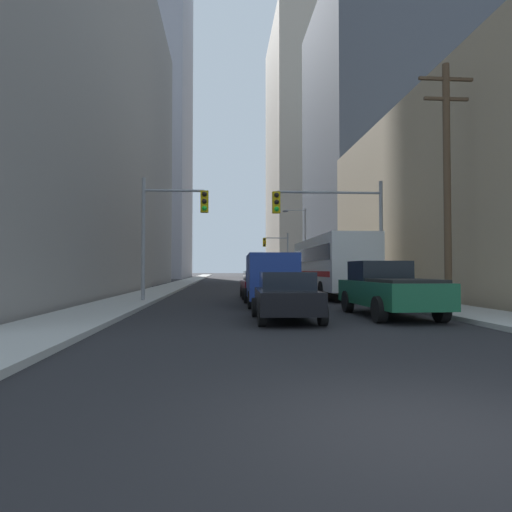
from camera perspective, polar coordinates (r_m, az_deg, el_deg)
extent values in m
plane|color=black|center=(5.04, 21.21, -20.07)|extent=(400.00, 400.00, 0.00)
cube|color=#9E9E99|center=(54.54, -8.93, -3.27)|extent=(2.63, 160.00, 0.15)
cube|color=#9E9E99|center=(55.02, 4.78, -3.27)|extent=(2.63, 160.00, 0.15)
cube|color=silver|center=(27.34, 9.23, -0.93)|extent=(2.57, 11.52, 2.90)
cube|color=black|center=(27.09, 6.63, 0.17)|extent=(0.09, 10.58, 0.80)
cube|color=red|center=(27.07, 6.64, -2.16)|extent=(0.08, 10.58, 0.28)
cylinder|color=black|center=(31.07, 5.40, -3.71)|extent=(0.32, 1.00, 1.00)
cylinder|color=black|center=(31.54, 9.63, -3.66)|extent=(0.32, 1.00, 1.00)
cylinder|color=black|center=(23.96, 8.30, -4.30)|extent=(0.32, 1.00, 1.00)
cylinder|color=black|center=(24.57, 13.67, -4.21)|extent=(0.32, 1.00, 1.00)
cube|color=#195938|center=(16.14, 16.28, -4.46)|extent=(2.13, 5.45, 0.80)
cube|color=black|center=(17.03, 15.11, -1.80)|extent=(1.84, 1.84, 0.70)
cube|color=black|center=(14.86, 18.08, -2.95)|extent=(1.82, 2.42, 0.10)
cylinder|color=black|center=(17.51, 11.34, -5.59)|extent=(0.28, 0.80, 0.80)
cylinder|color=black|center=(18.11, 17.23, -5.41)|extent=(0.28, 0.80, 0.80)
cylinder|color=black|center=(14.21, 15.09, -6.47)|extent=(0.28, 0.80, 0.80)
cylinder|color=black|center=(14.96, 22.09, -6.17)|extent=(0.28, 0.80, 0.80)
cube|color=navy|center=(20.20, 1.80, -2.51)|extent=(2.14, 5.25, 1.90)
cube|color=black|center=(22.79, 1.12, -1.37)|extent=(1.76, 0.07, 0.60)
cylinder|color=black|center=(21.82, -1.17, -4.94)|extent=(0.24, 0.72, 0.72)
cylinder|color=black|center=(22.00, 3.84, -4.91)|extent=(0.24, 0.72, 0.72)
cylinder|color=black|center=(18.50, -0.63, -5.53)|extent=(0.24, 0.72, 0.72)
cylinder|color=black|center=(18.72, 5.27, -5.48)|extent=(0.24, 0.72, 0.72)
cube|color=black|center=(14.33, 3.74, -5.50)|extent=(1.94, 4.26, 0.65)
cube|color=black|center=(14.16, 3.82, -3.12)|extent=(1.65, 1.95, 0.55)
cylinder|color=black|center=(15.60, -0.10, -6.39)|extent=(0.22, 0.64, 0.64)
cylinder|color=black|center=(15.82, 6.19, -6.32)|extent=(0.22, 0.64, 0.64)
cylinder|color=black|center=(12.93, 0.75, -7.37)|extent=(0.22, 0.64, 0.64)
cylinder|color=black|center=(13.19, 8.31, -7.24)|extent=(0.22, 0.64, 0.64)
cube|color=maroon|center=(25.63, 0.31, -3.82)|extent=(1.87, 4.23, 0.65)
cube|color=black|center=(25.47, 0.34, -2.49)|extent=(1.62, 1.93, 0.55)
cylinder|color=black|center=(26.94, -1.75, -4.41)|extent=(0.22, 0.64, 0.64)
cylinder|color=black|center=(27.07, 1.92, -4.40)|extent=(0.22, 0.64, 0.64)
cylinder|color=black|center=(24.25, -1.48, -4.71)|extent=(0.22, 0.64, 0.64)
cylinder|color=black|center=(24.40, 2.59, -4.69)|extent=(0.22, 0.64, 0.64)
cube|color=#C6B793|center=(37.43, 4.35, -3.15)|extent=(1.91, 4.24, 0.65)
cube|color=black|center=(37.27, 4.38, -2.23)|extent=(1.63, 1.94, 0.55)
cylinder|color=black|center=(38.65, 2.78, -3.58)|extent=(0.22, 0.64, 0.64)
cylinder|color=black|center=(38.90, 5.31, -3.57)|extent=(0.22, 0.64, 0.64)
cylinder|color=black|center=(35.99, 3.30, -3.72)|extent=(0.22, 0.64, 0.64)
cylinder|color=black|center=(36.25, 6.02, -3.70)|extent=(0.22, 0.64, 0.64)
cylinder|color=gray|center=(22.50, -13.86, 1.93)|extent=(0.18, 0.18, 6.00)
cylinder|color=gray|center=(22.58, -10.15, 8.03)|extent=(2.90, 0.12, 0.12)
cube|color=gold|center=(22.40, -6.43, 6.73)|extent=(0.38, 0.30, 1.05)
sphere|color=black|center=(22.28, -6.45, 7.66)|extent=(0.24, 0.24, 0.24)
sphere|color=black|center=(22.23, -6.45, 6.80)|extent=(0.24, 0.24, 0.24)
sphere|color=#19D833|center=(22.18, -6.45, 5.93)|extent=(0.24, 0.24, 0.24)
cylinder|color=gray|center=(23.53, 15.33, 1.78)|extent=(0.18, 0.18, 6.00)
cylinder|color=gray|center=(23.06, 9.07, 7.82)|extent=(5.24, 0.12, 0.12)
cube|color=gold|center=(22.53, 2.53, 6.67)|extent=(0.38, 0.30, 1.05)
sphere|color=black|center=(22.42, 2.58, 7.59)|extent=(0.24, 0.24, 0.24)
sphere|color=black|center=(22.36, 2.58, 6.73)|extent=(0.24, 0.24, 0.24)
sphere|color=#19D833|center=(22.32, 2.59, 5.87)|extent=(0.24, 0.24, 0.24)
cylinder|color=gray|center=(55.36, 3.97, -0.23)|extent=(0.18, 0.18, 6.00)
cylinder|color=gray|center=(55.29, 2.52, 2.25)|extent=(2.83, 0.12, 0.12)
cube|color=gold|center=(55.11, 1.05, 1.72)|extent=(0.38, 0.30, 1.05)
sphere|color=black|center=(54.96, 1.07, 2.08)|extent=(0.24, 0.24, 0.24)
sphere|color=#F9A514|center=(54.94, 1.07, 1.73)|extent=(0.24, 0.24, 0.24)
sphere|color=black|center=(54.92, 1.07, 1.38)|extent=(0.24, 0.24, 0.24)
cylinder|color=brown|center=(19.73, 22.71, 8.02)|extent=(0.28, 0.28, 9.76)
cube|color=brown|center=(20.87, 22.56, 19.69)|extent=(2.20, 0.12, 0.12)
cube|color=brown|center=(20.60, 22.59, 17.62)|extent=(1.80, 0.12, 0.12)
cylinder|color=gray|center=(44.25, 6.18, 1.11)|extent=(0.16, 0.16, 7.50)
cylinder|color=gray|center=(44.40, 4.92, 5.69)|extent=(1.94, 0.10, 0.10)
ellipsoid|color=#4C4C51|center=(44.24, 3.67, 5.59)|extent=(0.56, 0.32, 0.20)
cube|color=gray|center=(53.77, -21.83, 12.24)|extent=(18.59, 21.08, 28.86)
cube|color=#93939E|center=(97.49, -13.41, 17.54)|extent=(16.21, 27.30, 67.25)
cube|color=#4C515B|center=(56.92, 18.48, 13.15)|extent=(21.29, 19.55, 32.18)
cube|color=#B7A893|center=(102.55, 7.84, 12.55)|extent=(20.66, 27.06, 53.60)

